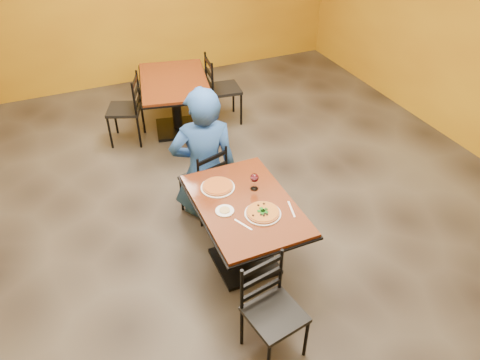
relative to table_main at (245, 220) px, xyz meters
name	(u,v)px	position (x,y,z in m)	size (l,w,h in m)	color
floor	(225,230)	(0.00, 0.50, -0.56)	(7.00, 8.00, 0.01)	black
table_main	(245,220)	(0.00, 0.00, 0.00)	(0.83, 1.23, 0.75)	maroon
table_second	(175,93)	(0.16, 2.67, 0.00)	(1.13, 1.47, 0.75)	maroon
chair_main_near	(275,315)	(-0.17, -0.94, -0.12)	(0.39, 0.39, 0.87)	black
chair_main_far	(203,180)	(-0.09, 0.87, -0.13)	(0.39, 0.39, 0.85)	black
chair_second_left	(124,110)	(-0.53, 2.67, -0.10)	(0.41, 0.41, 0.92)	black
chair_second_right	(224,89)	(0.86, 2.67, -0.07)	(0.44, 0.44, 0.97)	black
diner	(203,153)	(-0.05, 0.92, 0.17)	(0.69, 0.46, 1.45)	navy
plate_main	(263,214)	(0.08, -0.19, 0.20)	(0.31, 0.31, 0.01)	white
pizza_main	(263,212)	(0.08, -0.19, 0.21)	(0.28, 0.28, 0.02)	#8F350A
plate_far	(218,187)	(-0.14, 0.29, 0.20)	(0.31, 0.31, 0.01)	white
pizza_far	(218,186)	(-0.14, 0.29, 0.21)	(0.28, 0.28, 0.02)	#C77426
side_plate	(225,211)	(-0.20, -0.03, 0.20)	(0.16, 0.16, 0.01)	white
dip	(225,210)	(-0.20, -0.03, 0.21)	(0.09, 0.09, 0.01)	tan
wine_glass	(254,181)	(0.16, 0.15, 0.28)	(0.08, 0.08, 0.18)	white
fork	(243,225)	(-0.13, -0.25, 0.20)	(0.01, 0.19, 0.00)	silver
knife	(291,209)	(0.33, -0.24, 0.20)	(0.01, 0.21, 0.00)	silver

